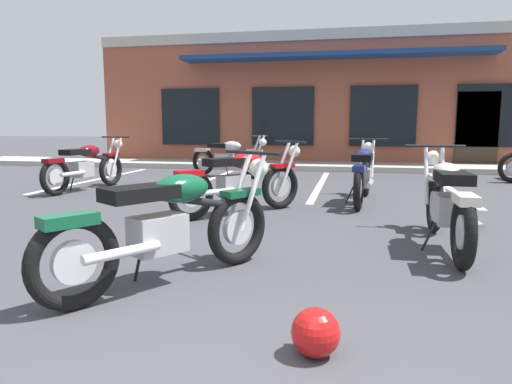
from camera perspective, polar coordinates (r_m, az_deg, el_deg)
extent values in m
plane|color=#3D3D42|center=(4.96, 4.11, -5.85)|extent=(80.00, 80.00, 0.00)
cube|color=#A8A59E|center=(13.09, 8.90, 3.13)|extent=(22.00, 1.80, 0.14)
cube|color=brown|center=(17.11, 9.73, 10.59)|extent=(14.34, 6.37, 3.91)
cube|color=#B2AD9E|center=(14.12, 9.43, 18.51)|extent=(14.34, 0.06, 0.30)
cube|color=black|center=(14.71, -8.01, 9.07)|extent=(1.84, 0.06, 1.70)
cube|color=black|center=(14.01, 3.26, 9.19)|extent=(1.84, 0.06, 1.70)
cube|color=black|center=(13.89, 15.20, 8.93)|extent=(1.84, 0.06, 1.70)
cube|color=black|center=(14.34, 26.83, 8.31)|extent=(1.84, 0.06, 1.70)
cube|color=#33281E|center=(14.25, 25.33, 6.80)|extent=(1.10, 0.06, 2.10)
cube|color=navy|center=(13.60, 9.29, 16.14)|extent=(8.61, 0.90, 0.12)
cube|color=silver|center=(11.00, -18.72, 1.50)|extent=(0.12, 4.80, 0.01)
cube|color=silver|center=(9.99, -6.43, 1.24)|extent=(0.12, 4.80, 0.01)
cube|color=silver|center=(9.52, 7.81, 0.88)|extent=(0.12, 4.80, 0.01)
cube|color=silver|center=(9.68, 22.52, 0.45)|extent=(0.12, 4.80, 0.01)
torus|color=black|center=(3.27, -21.30, -7.98)|extent=(0.44, 0.59, 0.64)
cylinder|color=#B7B7BC|center=(3.27, -21.30, -7.98)|extent=(0.21, 0.27, 0.29)
torus|color=black|center=(4.04, -2.27, -4.39)|extent=(0.44, 0.59, 0.64)
cylinder|color=#B7B7BC|center=(4.04, -2.27, -4.39)|extent=(0.21, 0.27, 0.29)
cylinder|color=silver|center=(4.12, -2.12, 0.36)|extent=(0.22, 0.30, 0.66)
cylinder|color=silver|center=(3.99, -0.37, 0.11)|extent=(0.22, 0.30, 0.66)
cylinder|color=black|center=(4.08, -0.46, 4.81)|extent=(0.57, 0.39, 0.03)
sphere|color=silver|center=(4.15, 0.33, 2.92)|extent=(0.24, 0.24, 0.17)
cube|color=#0F4C2D|center=(4.02, -1.88, -0.13)|extent=(0.31, 0.38, 0.06)
cube|color=#9E9EA3|center=(3.55, -11.85, -5.03)|extent=(0.42, 0.47, 0.28)
cylinder|color=silver|center=(3.26, -15.95, -7.09)|extent=(0.36, 0.50, 0.07)
cylinder|color=black|center=(3.61, -9.31, -0.85)|extent=(0.57, 0.82, 0.26)
ellipsoid|color=#0F4C2D|center=(3.61, -9.08, 0.44)|extent=(0.48, 0.54, 0.22)
cube|color=black|center=(3.42, -13.97, -0.14)|extent=(0.52, 0.59, 0.10)
cube|color=#0F4C2D|center=(3.20, -21.89, -3.21)|extent=(0.33, 0.39, 0.08)
cylinder|color=black|center=(3.73, -14.18, -8.60)|extent=(0.13, 0.09, 0.29)
torus|color=black|center=(11.40, -6.45, 3.70)|extent=(0.63, 0.33, 0.64)
cylinder|color=#B7B7BC|center=(11.40, -6.45, 3.70)|extent=(0.29, 0.16, 0.29)
torus|color=black|center=(10.55, -0.38, 3.39)|extent=(0.63, 0.33, 0.64)
cylinder|color=#B7B7BC|center=(10.55, -0.38, 3.39)|extent=(0.29, 0.16, 0.29)
cylinder|color=silver|center=(10.55, 0.35, 5.13)|extent=(0.32, 0.16, 0.66)
cylinder|color=silver|center=(10.40, -0.19, 5.09)|extent=(0.32, 0.16, 0.66)
cylinder|color=black|center=(10.42, 0.45, 6.86)|extent=(0.27, 0.63, 0.03)
sphere|color=silver|center=(10.38, 0.83, 6.08)|extent=(0.22, 0.22, 0.17)
cube|color=silver|center=(10.51, -0.20, 5.01)|extent=(0.39, 0.26, 0.06)
cube|color=#9E9EA3|center=(11.00, -3.87, 3.99)|extent=(0.46, 0.37, 0.28)
cylinder|color=silver|center=(11.12, -5.84, 3.80)|extent=(0.54, 0.26, 0.07)
cylinder|color=black|center=(10.87, -3.04, 5.21)|extent=(0.90, 0.40, 0.26)
ellipsoid|color=silver|center=(10.85, -2.95, 5.63)|extent=(0.54, 0.42, 0.22)
cube|color=black|center=(11.07, -4.47, 5.67)|extent=(0.59, 0.45, 0.10)
cube|color=silver|center=(11.39, -6.55, 5.11)|extent=(0.39, 0.28, 0.08)
cylinder|color=black|center=(11.21, -3.60, 2.74)|extent=(0.07, 0.13, 0.29)
torus|color=black|center=(5.93, -7.91, -0.44)|extent=(0.50, 0.54, 0.64)
cylinder|color=#B7B7BC|center=(5.93, -7.91, -0.44)|extent=(0.24, 0.25, 0.29)
torus|color=black|center=(6.72, 2.96, 0.64)|extent=(0.50, 0.54, 0.64)
cylinder|color=#B7B7BC|center=(6.72, 2.96, 0.64)|extent=(0.24, 0.25, 0.29)
cylinder|color=silver|center=(6.82, 3.15, 3.45)|extent=(0.25, 0.27, 0.66)
cylinder|color=silver|center=(6.68, 4.13, 3.35)|extent=(0.25, 0.27, 0.66)
cylinder|color=black|center=(6.78, 4.19, 6.13)|extent=(0.51, 0.47, 0.03)
sphere|color=silver|center=(6.84, 4.69, 4.97)|extent=(0.24, 0.24, 0.17)
cube|color=#B70F14|center=(6.71, 3.24, 3.21)|extent=(0.35, 0.36, 0.06)
cube|color=#9E9EA3|center=(6.24, -2.75, 0.80)|extent=(0.45, 0.46, 0.28)
cylinder|color=silver|center=(5.93, -4.98, 0.01)|extent=(0.42, 0.45, 0.07)
cylinder|color=black|center=(6.33, -1.25, 3.10)|extent=(0.68, 0.74, 0.26)
ellipsoid|color=#B70F14|center=(6.33, -1.10, 3.83)|extent=(0.52, 0.53, 0.22)
cube|color=black|center=(6.13, -3.86, 3.67)|extent=(0.56, 0.57, 0.10)
cube|color=#B70F14|center=(5.88, -8.14, 2.24)|extent=(0.36, 0.37, 0.08)
cylinder|color=black|center=(6.39, -4.15, -1.39)|extent=(0.12, 0.11, 0.29)
torus|color=black|center=(6.71, 12.40, 0.45)|extent=(0.16, 0.65, 0.64)
cylinder|color=#B7B7BC|center=(6.71, 12.40, 0.45)|extent=(0.09, 0.29, 0.29)
torus|color=black|center=(8.14, 13.29, 1.75)|extent=(0.16, 0.65, 0.64)
cylinder|color=#B7B7BC|center=(8.14, 13.29, 1.75)|extent=(0.09, 0.29, 0.29)
cylinder|color=silver|center=(8.21, 12.78, 4.07)|extent=(0.08, 0.33, 0.66)
cylinder|color=silver|center=(8.20, 14.04, 4.02)|extent=(0.08, 0.33, 0.66)
cylinder|color=black|center=(8.27, 13.53, 6.29)|extent=(0.66, 0.10, 0.03)
sphere|color=silver|center=(8.36, 13.53, 5.35)|extent=(0.19, 0.19, 0.17)
cube|color=navy|center=(8.15, 13.38, 3.88)|extent=(0.17, 0.37, 0.06)
cube|color=#9E9EA3|center=(7.33, 12.86, 1.71)|extent=(0.28, 0.42, 0.28)
cylinder|color=silver|center=(6.96, 13.75, 1.01)|extent=(0.12, 0.55, 0.07)
cylinder|color=black|center=(7.51, 13.04, 3.69)|extent=(0.15, 0.94, 0.26)
ellipsoid|color=navy|center=(7.52, 13.07, 4.31)|extent=(0.31, 0.50, 0.22)
cube|color=black|center=(7.17, 12.85, 4.13)|extent=(0.33, 0.55, 0.10)
cube|color=navy|center=(6.66, 12.46, 2.82)|extent=(0.19, 0.37, 0.08)
cylinder|color=black|center=(7.31, 11.34, -0.32)|extent=(0.14, 0.04, 0.29)
torus|color=black|center=(4.24, 23.93, -4.51)|extent=(0.10, 0.64, 0.64)
cylinder|color=#B7B7BC|center=(4.24, 23.93, -4.51)|extent=(0.06, 0.29, 0.29)
torus|color=black|center=(5.63, 20.92, -1.35)|extent=(0.10, 0.64, 0.64)
cylinder|color=#B7B7BC|center=(5.63, 20.92, -1.35)|extent=(0.06, 0.29, 0.29)
cylinder|color=silver|center=(5.68, 20.03, 2.02)|extent=(0.05, 0.33, 0.66)
cylinder|color=silver|center=(5.70, 21.82, 1.96)|extent=(0.05, 0.33, 0.66)
cylinder|color=black|center=(5.75, 20.97, 5.25)|extent=(0.66, 0.03, 0.03)
sphere|color=silver|center=(5.83, 20.78, 3.91)|extent=(0.17, 0.17, 0.17)
cube|color=beige|center=(5.63, 21.02, 1.72)|extent=(0.14, 0.36, 0.06)
cube|color=#9E9EA3|center=(4.84, 22.43, -1.96)|extent=(0.24, 0.40, 0.28)
cylinder|color=silver|center=(4.52, 24.99, -3.30)|extent=(0.07, 0.55, 0.07)
cylinder|color=black|center=(5.00, 22.17, 1.15)|extent=(0.06, 0.94, 0.26)
ellipsoid|color=beige|center=(5.02, 22.18, 2.08)|extent=(0.26, 0.48, 0.22)
cube|color=black|center=(4.66, 22.95, 1.62)|extent=(0.28, 0.52, 0.10)
cube|color=beige|center=(4.17, 24.20, -0.81)|extent=(0.16, 0.36, 0.08)
cylinder|color=black|center=(4.79, 20.29, -5.11)|extent=(0.13, 0.02, 0.29)
torus|color=black|center=(8.66, -23.28, 1.68)|extent=(0.21, 0.65, 0.64)
cylinder|color=#B7B7BC|center=(8.66, -23.28, 1.68)|extent=(0.11, 0.29, 0.29)
torus|color=black|center=(9.72, -17.28, 2.62)|extent=(0.21, 0.65, 0.64)
cylinder|color=#B7B7BC|center=(9.72, -17.28, 2.62)|extent=(0.11, 0.29, 0.29)
cylinder|color=silver|center=(9.83, -17.40, 4.54)|extent=(0.10, 0.33, 0.66)
cylinder|color=silver|center=(9.72, -16.57, 4.54)|extent=(0.10, 0.33, 0.66)
cylinder|color=black|center=(9.82, -16.77, 6.43)|extent=(0.66, 0.15, 0.03)
sphere|color=silver|center=(9.89, -16.45, 5.64)|extent=(0.20, 0.20, 0.17)
cube|color=maroon|center=(9.73, -17.20, 4.40)|extent=(0.20, 0.38, 0.06)
cube|color=#9E9EA3|center=(9.11, -20.47, 2.62)|extent=(0.31, 0.44, 0.28)
cylinder|color=silver|center=(8.75, -21.40, 2.11)|extent=(0.17, 0.55, 0.07)
cylinder|color=black|center=(9.24, -19.71, 4.23)|extent=(0.23, 0.94, 0.26)
ellipsoid|color=maroon|center=(9.25, -19.65, 4.73)|extent=(0.34, 0.52, 0.22)
cube|color=black|center=(8.98, -21.17, 4.57)|extent=(0.37, 0.56, 0.10)
cube|color=maroon|center=(8.62, -23.48, 3.51)|extent=(0.22, 0.38, 0.08)
cylinder|color=black|center=(9.21, -21.51, 1.00)|extent=(0.14, 0.05, 0.29)
sphere|color=#B71414|center=(2.56, 7.27, -16.61)|extent=(0.26, 0.26, 0.26)
cube|color=black|center=(2.66, 7.45, -15.81)|extent=(0.18, 0.03, 0.09)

